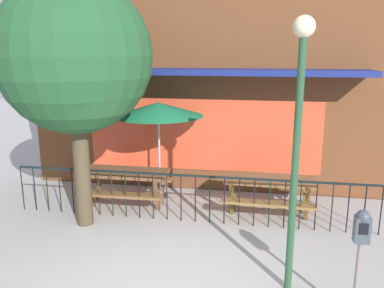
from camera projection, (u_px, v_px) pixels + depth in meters
ground at (162, 282)px, 5.76m from camera, size 40.00×40.00×0.00m
pub_storefront at (204, 71)px, 9.17m from camera, size 8.49×1.44×5.73m
patio_fence_front at (188, 190)px, 7.65m from camera, size 7.15×0.04×0.97m
picnic_table_left at (126, 178)px, 8.49m from camera, size 1.82×1.39×0.79m
picnic_table_right at (269, 186)px, 8.02m from camera, size 1.85×1.43×0.79m
patio_umbrella at (158, 110)px, 8.63m from camera, size 2.01×2.01×2.20m
parking_meter_near at (361, 236)px, 4.73m from camera, size 0.18×0.17×1.47m
street_tree at (74, 57)px, 6.95m from camera, size 2.78×2.78×4.61m
street_lamp at (298, 119)px, 5.04m from camera, size 0.28×0.28×3.73m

